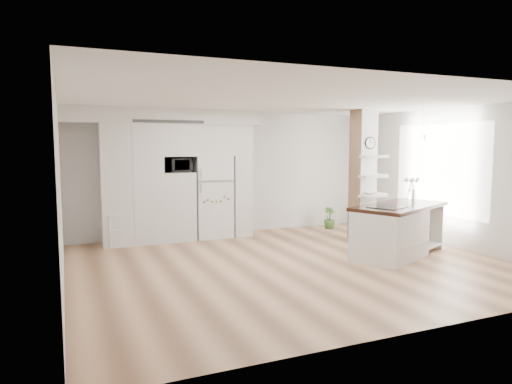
# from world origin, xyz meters

# --- Properties ---
(floor) EXTENTS (7.00, 6.00, 0.01)m
(floor) POSITION_xyz_m (0.00, 0.00, 0.00)
(floor) COLOR tan
(floor) RESTS_ON ground
(room) EXTENTS (7.04, 6.04, 2.72)m
(room) POSITION_xyz_m (0.00, 0.00, 1.86)
(room) COLOR white
(room) RESTS_ON ground
(cabinet_wall) EXTENTS (4.00, 0.71, 2.70)m
(cabinet_wall) POSITION_xyz_m (-1.45, 2.67, 1.51)
(cabinet_wall) COLOR white
(cabinet_wall) RESTS_ON floor
(refrigerator) EXTENTS (0.78, 0.69, 1.75)m
(refrigerator) POSITION_xyz_m (-0.53, 2.68, 0.88)
(refrigerator) COLOR white
(refrigerator) RESTS_ON floor
(column) EXTENTS (0.69, 0.90, 2.70)m
(column) POSITION_xyz_m (2.38, 1.13, 1.35)
(column) COLOR silver
(column) RESTS_ON floor
(window) EXTENTS (0.00, 2.40, 2.40)m
(window) POSITION_xyz_m (3.48, 0.30, 1.50)
(window) COLOR white
(window) RESTS_ON room
(pendant_light) EXTENTS (0.12, 0.12, 0.10)m
(pendant_light) POSITION_xyz_m (1.70, 0.15, 2.12)
(pendant_light) COLOR white
(pendant_light) RESTS_ON room
(kitchen_island) EXTENTS (2.25, 1.73, 1.49)m
(kitchen_island) POSITION_xyz_m (1.89, -0.28, 0.48)
(kitchen_island) COLOR white
(kitchen_island) RESTS_ON floor
(bookshelf) EXTENTS (0.58, 0.37, 0.65)m
(bookshelf) POSITION_xyz_m (-2.41, 2.50, 0.29)
(bookshelf) COLOR white
(bookshelf) RESTS_ON floor
(floor_plant_a) EXTENTS (0.25, 0.21, 0.43)m
(floor_plant_a) POSITION_xyz_m (3.00, 0.65, 0.21)
(floor_plant_a) COLOR #3F6629
(floor_plant_a) RESTS_ON floor
(floor_plant_b) EXTENTS (0.29, 0.29, 0.51)m
(floor_plant_b) POSITION_xyz_m (2.32, 2.50, 0.25)
(floor_plant_b) COLOR #3F6629
(floor_plant_b) RESTS_ON floor
(microwave) EXTENTS (0.54, 0.37, 0.30)m
(microwave) POSITION_xyz_m (-1.27, 2.62, 1.57)
(microwave) COLOR #2D2D2D
(microwave) RESTS_ON cabinet_wall
(shelf_plant) EXTENTS (0.27, 0.23, 0.30)m
(shelf_plant) POSITION_xyz_m (2.63, 1.30, 1.52)
(shelf_plant) COLOR #3F6629
(shelf_plant) RESTS_ON column
(decor_bowl) EXTENTS (0.22, 0.22, 0.05)m
(decor_bowl) POSITION_xyz_m (2.30, 0.90, 1.00)
(decor_bowl) COLOR white
(decor_bowl) RESTS_ON column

